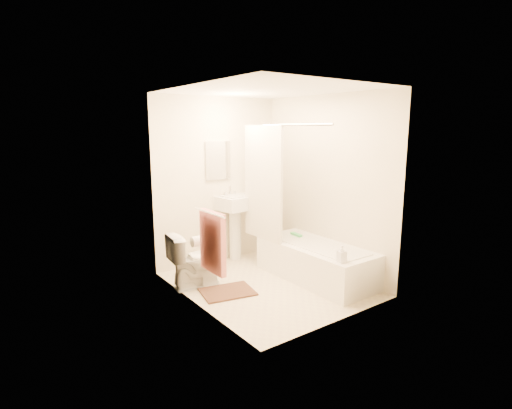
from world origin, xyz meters
TOP-DOWN VIEW (x-y plane):
  - floor at (0.00, 0.00)m, footprint 2.40×2.40m
  - ceiling at (0.00, 0.00)m, footprint 2.40×2.40m
  - wall_back at (0.00, 1.20)m, footprint 2.00×0.02m
  - wall_left at (-1.00, 0.00)m, footprint 0.02×2.40m
  - wall_right at (1.00, 0.00)m, footprint 0.02×2.40m
  - mirror at (0.00, 1.18)m, footprint 0.40×0.03m
  - curtain_rod at (0.30, 0.10)m, footprint 0.03×1.70m
  - shower_curtain at (0.30, 0.50)m, footprint 0.04×0.80m
  - towel_bar at (-0.96, -0.25)m, footprint 0.02×0.60m
  - towel at (-0.93, -0.25)m, footprint 0.06×0.45m
  - toilet_paper at (-0.93, 0.12)m, footprint 0.11×0.12m
  - toilet at (-0.75, 0.49)m, footprint 0.73×0.47m
  - sink at (0.22, 1.06)m, footprint 0.59×0.50m
  - bathtub at (0.64, -0.20)m, footprint 0.72×1.64m
  - bath_mat at (-0.55, 0.08)m, footprint 0.70×0.58m
  - soap_bottle at (0.39, -0.87)m, footprint 0.10×0.10m
  - scrub_brush at (0.71, 0.26)m, footprint 0.08×0.21m

SIDE VIEW (x-z plane):
  - floor at x=0.00m, z-range 0.00..0.00m
  - bath_mat at x=-0.55m, z-range 0.00..0.02m
  - bathtub at x=0.64m, z-range 0.00..0.46m
  - toilet at x=-0.75m, z-range 0.00..0.68m
  - scrub_brush at x=0.71m, z-range 0.46..0.50m
  - sink at x=0.22m, z-range 0.00..1.06m
  - soap_bottle at x=0.39m, z-range 0.46..0.66m
  - toilet_paper at x=-0.93m, z-range 0.64..0.76m
  - towel at x=-0.93m, z-range 0.45..1.11m
  - towel_bar at x=-0.96m, z-range 1.09..1.11m
  - wall_back at x=0.00m, z-range 0.00..2.40m
  - wall_left at x=-1.00m, z-range 0.00..2.40m
  - wall_right at x=1.00m, z-range 0.00..2.40m
  - shower_curtain at x=0.30m, z-range 0.44..2.00m
  - mirror at x=0.00m, z-range 1.23..1.77m
  - curtain_rod at x=0.30m, z-range 1.98..2.02m
  - ceiling at x=0.00m, z-range 2.40..2.40m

